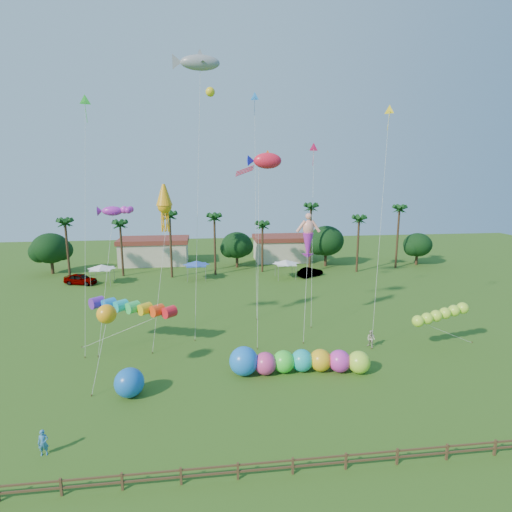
{
  "coord_description": "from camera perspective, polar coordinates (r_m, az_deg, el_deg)",
  "views": [
    {
      "loc": [
        -4.38,
        -24.65,
        15.97
      ],
      "look_at": [
        0.0,
        10.0,
        9.0
      ],
      "focal_mm": 28.0,
      "sensor_mm": 36.0,
      "label": 1
    }
  ],
  "objects": [
    {
      "name": "delta_kite_blue",
      "position": [
        47.95,
        -0.2,
        21.04
      ],
      "size": [
        1.14,
        4.75,
        25.29
      ],
      "color": "blue",
      "rests_on": "ground"
    },
    {
      "name": "fence",
      "position": [
        24.55,
        5.28,
        -27.49
      ],
      "size": [
        36.12,
        0.12,
        1.0
      ],
      "color": "brown",
      "rests_on": "ground"
    },
    {
      "name": "ground",
      "position": [
        29.69,
        2.6,
        -21.26
      ],
      "size": [
        160.0,
        160.0,
        0.0
      ],
      "primitive_type": "plane",
      "color": "#285116",
      "rests_on": "ground"
    },
    {
      "name": "tree_line",
      "position": [
        70.08,
        -0.59,
        1.68
      ],
      "size": [
        69.46,
        8.91,
        11.0
      ],
      "color": "#3A2819",
      "rests_on": "ground"
    },
    {
      "name": "tent_row",
      "position": [
        62.42,
        -8.53,
        -1.07
      ],
      "size": [
        31.0,
        4.0,
        0.6
      ],
      "color": "white",
      "rests_on": "ground"
    },
    {
      "name": "squid_kite",
      "position": [
        38.44,
        -12.94,
        6.93
      ],
      "size": [
        2.31,
        3.96,
        15.38
      ],
      "color": "orange",
      "rests_on": "ground"
    },
    {
      "name": "green_worm",
      "position": [
        40.3,
        22.14,
        -8.62
      ],
      "size": [
        9.31,
        2.45,
        3.48
      ],
      "color": "#B0EC34",
      "rests_on": "ground"
    },
    {
      "name": "delta_kite_green",
      "position": [
        41.49,
        -23.24,
        18.97
      ],
      "size": [
        1.15,
        5.21,
        23.26
      ],
      "color": "#37EB3D",
      "rests_on": "ground"
    },
    {
      "name": "lobster_kite",
      "position": [
        39.33,
        -19.82,
        6.06
      ],
      "size": [
        3.33,
        4.33,
        13.48
      ],
      "color": "purple",
      "rests_on": "ground"
    },
    {
      "name": "delta_kite_yellow",
      "position": [
        40.8,
        18.43,
        18.22
      ],
      "size": [
        2.32,
        3.78,
        22.45
      ],
      "color": "yellow",
      "rests_on": "ground"
    },
    {
      "name": "blue_ball",
      "position": [
        32.16,
        -17.65,
        -16.85
      ],
      "size": [
        2.17,
        2.17,
        2.17
      ],
      "primitive_type": "sphere",
      "color": "blue",
      "rests_on": "ground"
    },
    {
      "name": "spectator_a",
      "position": [
        28.41,
        -28.11,
        -22.47
      ],
      "size": [
        0.62,
        0.45,
        1.58
      ],
      "primitive_type": "imported",
      "rotation": [
        0.0,
        0.0,
        0.12
      ],
      "color": "teal",
      "rests_on": "ground"
    },
    {
      "name": "spectator_b",
      "position": [
        40.18,
        16.12,
        -11.31
      ],
      "size": [
        0.99,
        1.03,
        1.67
      ],
      "primitive_type": "imported",
      "rotation": [
        0.0,
        0.0,
        -0.93
      ],
      "color": "#A9A68D",
      "rests_on": "ground"
    },
    {
      "name": "orange_ball_kite",
      "position": [
        32.72,
        -20.56,
        -7.77
      ],
      "size": [
        2.0,
        2.85,
        6.44
      ],
      "color": "#FC9F14",
      "rests_on": "ground"
    },
    {
      "name": "car_a",
      "position": [
        65.7,
        -23.78,
        -3.02
      ],
      "size": [
        5.18,
        3.3,
        1.64
      ],
      "primitive_type": "imported",
      "rotation": [
        0.0,
        0.0,
        1.26
      ],
      "color": "#4C4C54",
      "rests_on": "ground"
    },
    {
      "name": "shark_kite",
      "position": [
        45.56,
        -7.99,
        25.66
      ],
      "size": [
        5.42,
        7.65,
        28.33
      ],
      "color": "gray",
      "rests_on": "ground"
    },
    {
      "name": "delta_kite_red",
      "position": [
        45.94,
        8.23,
        14.55
      ],
      "size": [
        1.7,
        5.11,
        19.64
      ],
      "color": "#E91957",
      "rests_on": "ground"
    },
    {
      "name": "fish_kite",
      "position": [
        39.69,
        1.67,
        13.43
      ],
      "size": [
        4.3,
        5.85,
        18.32
      ],
      "color": "red",
      "rests_on": "ground"
    },
    {
      "name": "car_b",
      "position": [
        65.37,
        7.75,
        -2.29
      ],
      "size": [
        4.65,
        3.67,
        1.48
      ],
      "primitive_type": "imported",
      "rotation": [
        0.0,
        0.0,
        2.12
      ],
      "color": "#4C4C54",
      "rests_on": "ground"
    },
    {
      "name": "merman_kite",
      "position": [
        42.01,
        7.44,
        2.47
      ],
      "size": [
        2.53,
        5.5,
        11.86
      ],
      "color": "#FA9D8E",
      "rests_on": "ground"
    },
    {
      "name": "caterpillar_inflatable",
      "position": [
        34.18,
        5.5,
        -14.75
      ],
      "size": [
        11.67,
        3.08,
        2.38
      ],
      "rotation": [
        0.0,
        0.0,
        -0.08
      ],
      "color": "#DE3A88",
      "rests_on": "ground"
    },
    {
      "name": "buildings_row",
      "position": [
        75.95,
        -6.11,
        0.62
      ],
      "size": [
        35.0,
        7.0,
        4.0
      ],
      "color": "beige",
      "rests_on": "ground"
    },
    {
      "name": "rainbow_tube",
      "position": [
        38.73,
        -15.25,
        -7.84
      ],
      "size": [
        10.07,
        5.21,
        4.09
      ],
      "color": "red",
      "rests_on": "ground"
    }
  ]
}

